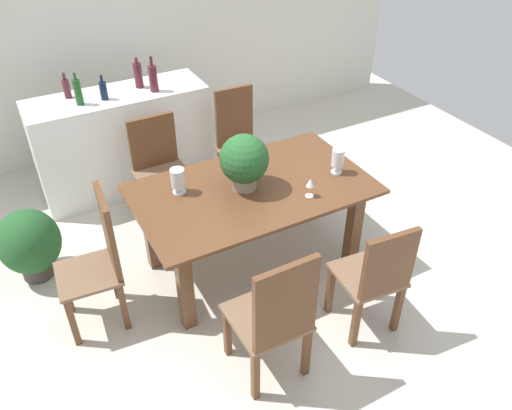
{
  "coord_description": "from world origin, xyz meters",
  "views": [
    {
      "loc": [
        -1.52,
        -2.77,
        2.95
      ],
      "look_at": [
        0.01,
        0.04,
        0.62
      ],
      "focal_mm": 36.3,
      "sensor_mm": 36.0,
      "label": 1
    }
  ],
  "objects_px": {
    "chair_head_end": "(100,257)",
    "chair_near_left": "(276,316)",
    "chair_near_right": "(376,276)",
    "chair_far_left": "(159,164)",
    "wine_bottle_tall": "(138,75)",
    "wine_bottle_clear": "(78,92)",
    "dining_table": "(253,203)",
    "kitchen_counter": "(123,142)",
    "wine_bottle_dark": "(67,88)",
    "crystal_vase_center_near": "(338,159)",
    "wine_glass": "(310,184)",
    "wine_bottle_amber": "(153,78)",
    "chair_far_right": "(239,139)",
    "wine_bottle_green": "(103,90)",
    "crystal_vase_left": "(178,179)",
    "potted_plant_floor": "(29,243)",
    "flower_centerpiece": "(244,160)"
  },
  "relations": [
    {
      "from": "chair_head_end",
      "to": "chair_near_left",
      "type": "bearing_deg",
      "value": 41.93
    },
    {
      "from": "chair_near_right",
      "to": "chair_far_left",
      "type": "bearing_deg",
      "value": -63.65
    },
    {
      "from": "crystal_vase_left",
      "to": "wine_bottle_dark",
      "type": "height_order",
      "value": "wine_bottle_dark"
    },
    {
      "from": "chair_far_left",
      "to": "wine_bottle_amber",
      "type": "xyz_separation_m",
      "value": [
        0.19,
        0.49,
        0.59
      ]
    },
    {
      "from": "chair_head_end",
      "to": "crystal_vase_left",
      "type": "distance_m",
      "value": 0.78
    },
    {
      "from": "wine_bottle_amber",
      "to": "wine_bottle_tall",
      "type": "height_order",
      "value": "wine_bottle_amber"
    },
    {
      "from": "dining_table",
      "to": "kitchen_counter",
      "type": "height_order",
      "value": "kitchen_counter"
    },
    {
      "from": "chair_near_left",
      "to": "dining_table",
      "type": "bearing_deg",
      "value": -111.21
    },
    {
      "from": "chair_far_left",
      "to": "wine_bottle_dark",
      "type": "height_order",
      "value": "wine_bottle_dark"
    },
    {
      "from": "wine_glass",
      "to": "chair_near_right",
      "type": "bearing_deg",
      "value": -83.8
    },
    {
      "from": "chair_near_left",
      "to": "wine_bottle_amber",
      "type": "height_order",
      "value": "wine_bottle_amber"
    },
    {
      "from": "wine_bottle_amber",
      "to": "dining_table",
      "type": "bearing_deg",
      "value": -82.27
    },
    {
      "from": "crystal_vase_left",
      "to": "wine_bottle_tall",
      "type": "distance_m",
      "value": 1.51
    },
    {
      "from": "crystal_vase_center_near",
      "to": "chair_near_right",
      "type": "bearing_deg",
      "value": -107.77
    },
    {
      "from": "dining_table",
      "to": "potted_plant_floor",
      "type": "height_order",
      "value": "dining_table"
    },
    {
      "from": "flower_centerpiece",
      "to": "wine_bottle_clear",
      "type": "xyz_separation_m",
      "value": [
        -0.82,
        1.53,
        0.11
      ]
    },
    {
      "from": "wine_bottle_dark",
      "to": "wine_bottle_clear",
      "type": "bearing_deg",
      "value": -72.68
    },
    {
      "from": "wine_bottle_tall",
      "to": "wine_bottle_clear",
      "type": "xyz_separation_m",
      "value": [
        -0.58,
        -0.11,
        -0.0
      ]
    },
    {
      "from": "chair_near_right",
      "to": "crystal_vase_center_near",
      "type": "bearing_deg",
      "value": -102.54
    },
    {
      "from": "wine_bottle_amber",
      "to": "wine_bottle_clear",
      "type": "xyz_separation_m",
      "value": [
        -0.67,
        0.04,
        -0.01
      ]
    },
    {
      "from": "wine_bottle_amber",
      "to": "chair_far_left",
      "type": "bearing_deg",
      "value": -111.46
    },
    {
      "from": "crystal_vase_left",
      "to": "crystal_vase_center_near",
      "type": "bearing_deg",
      "value": -15.66
    },
    {
      "from": "wine_bottle_amber",
      "to": "wine_bottle_green",
      "type": "height_order",
      "value": "wine_bottle_amber"
    },
    {
      "from": "chair_far_left",
      "to": "chair_near_right",
      "type": "bearing_deg",
      "value": -68.68
    },
    {
      "from": "wine_glass",
      "to": "flower_centerpiece",
      "type": "bearing_deg",
      "value": 137.88
    },
    {
      "from": "crystal_vase_center_near",
      "to": "wine_bottle_clear",
      "type": "relative_size",
      "value": 0.71
    },
    {
      "from": "wine_bottle_dark",
      "to": "wine_bottle_tall",
      "type": "bearing_deg",
      "value": -7.22
    },
    {
      "from": "chair_far_right",
      "to": "crystal_vase_left",
      "type": "distance_m",
      "value": 1.28
    },
    {
      "from": "chair_far_right",
      "to": "crystal_vase_left",
      "type": "relative_size",
      "value": 5.24
    },
    {
      "from": "kitchen_counter",
      "to": "wine_bottle_green",
      "type": "distance_m",
      "value": 0.6
    },
    {
      "from": "chair_far_left",
      "to": "wine_bottle_green",
      "type": "relative_size",
      "value": 4.23
    },
    {
      "from": "crystal_vase_center_near",
      "to": "wine_glass",
      "type": "distance_m",
      "value": 0.4
    },
    {
      "from": "wine_bottle_amber",
      "to": "crystal_vase_center_near",
      "type": "bearing_deg",
      "value": -61.84
    },
    {
      "from": "wine_bottle_tall",
      "to": "wine_bottle_amber",
      "type": "bearing_deg",
      "value": -58.79
    },
    {
      "from": "kitchen_counter",
      "to": "wine_bottle_green",
      "type": "bearing_deg",
      "value": -147.88
    },
    {
      "from": "wine_glass",
      "to": "wine_bottle_amber",
      "type": "bearing_deg",
      "value": 105.93
    },
    {
      "from": "chair_far_left",
      "to": "wine_bottle_amber",
      "type": "relative_size",
      "value": 2.9
    },
    {
      "from": "dining_table",
      "to": "wine_bottle_green",
      "type": "distance_m",
      "value": 1.76
    },
    {
      "from": "dining_table",
      "to": "chair_far_left",
      "type": "relative_size",
      "value": 1.88
    },
    {
      "from": "chair_head_end",
      "to": "crystal_vase_center_near",
      "type": "xyz_separation_m",
      "value": [
        1.87,
        -0.12,
        0.31
      ]
    },
    {
      "from": "wine_bottle_tall",
      "to": "wine_bottle_green",
      "type": "height_order",
      "value": "wine_bottle_tall"
    },
    {
      "from": "potted_plant_floor",
      "to": "chair_far_right",
      "type": "bearing_deg",
      "value": 9.39
    },
    {
      "from": "wine_bottle_amber",
      "to": "wine_bottle_dark",
      "type": "height_order",
      "value": "wine_bottle_amber"
    },
    {
      "from": "kitchen_counter",
      "to": "wine_bottle_clear",
      "type": "xyz_separation_m",
      "value": [
        -0.33,
        -0.07,
        0.61
      ]
    },
    {
      "from": "wine_bottle_green",
      "to": "dining_table",
      "type": "bearing_deg",
      "value": -67.17
    },
    {
      "from": "chair_far_right",
      "to": "wine_bottle_green",
      "type": "relative_size",
      "value": 4.67
    },
    {
      "from": "wine_bottle_tall",
      "to": "wine_bottle_dark",
      "type": "relative_size",
      "value": 1.22
    },
    {
      "from": "dining_table",
      "to": "wine_bottle_tall",
      "type": "relative_size",
      "value": 6.28
    },
    {
      "from": "crystal_vase_left",
      "to": "chair_head_end",
      "type": "bearing_deg",
      "value": -162.85
    },
    {
      "from": "wine_bottle_green",
      "to": "chair_near_left",
      "type": "bearing_deg",
      "value": -84.36
    }
  ]
}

